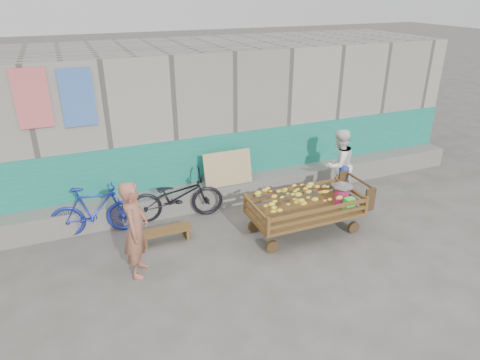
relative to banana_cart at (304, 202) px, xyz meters
name	(u,v)px	position (x,y,z in m)	size (l,w,h in m)	color
ground	(261,266)	(-1.13, -0.64, -0.63)	(80.00, 80.00, 0.00)	#4C4B45
building_wall	(186,115)	(-1.13, 3.41, 0.83)	(12.00, 3.50, 3.00)	gray
banana_cart	(304,202)	(0.00, 0.00, 0.00)	(2.19, 1.00, 0.93)	brown
bench	(165,233)	(-2.38, 0.67, -0.46)	(0.94, 0.28, 0.24)	brown
vendor_man	(136,229)	(-2.96, -0.06, 0.15)	(0.57, 0.38, 1.57)	#9B5C46
woman	(338,165)	(1.39, 0.97, 0.13)	(0.74, 0.58, 1.52)	white
child	(343,184)	(1.39, 0.75, -0.22)	(0.40, 0.26, 0.82)	#25349C
bicycle_dark	(177,196)	(-1.96, 1.41, -0.16)	(0.62, 1.79, 0.94)	black
bicycle_blue	(95,211)	(-3.46, 1.41, -0.16)	(0.45, 1.58, 0.95)	#1E2C9E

